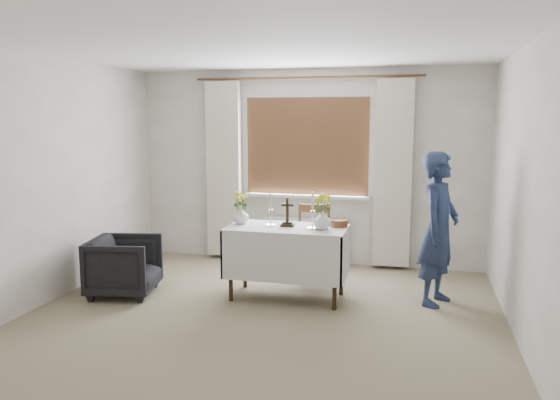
{
  "coord_description": "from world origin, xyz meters",
  "views": [
    {
      "loc": [
        1.38,
        -4.4,
        1.87
      ],
      "look_at": [
        0.07,
        0.79,
        1.07
      ],
      "focal_mm": 35.0,
      "sensor_mm": 36.0,
      "label": 1
    }
  ],
  "objects_px": {
    "flower_vase_left": "(241,215)",
    "flower_vase_right": "(322,220)",
    "wooden_chair": "(314,243)",
    "armchair": "(124,266)",
    "altar_table": "(287,263)",
    "wooden_cross": "(287,212)",
    "person": "(439,229)"
  },
  "relations": [
    {
      "from": "wooden_chair",
      "to": "armchair",
      "type": "height_order",
      "value": "wooden_chair"
    },
    {
      "from": "person",
      "to": "flower_vase_left",
      "type": "relative_size",
      "value": 8.62
    },
    {
      "from": "armchair",
      "to": "wooden_cross",
      "type": "xyz_separation_m",
      "value": [
        1.71,
        0.35,
        0.6
      ]
    },
    {
      "from": "armchair",
      "to": "flower_vase_left",
      "type": "xyz_separation_m",
      "value": [
        1.19,
        0.37,
        0.54
      ]
    },
    {
      "from": "flower_vase_left",
      "to": "armchair",
      "type": "bearing_deg",
      "value": -162.76
    },
    {
      "from": "person",
      "to": "wooden_chair",
      "type": "bearing_deg",
      "value": 89.99
    },
    {
      "from": "flower_vase_left",
      "to": "flower_vase_right",
      "type": "bearing_deg",
      "value": -6.21
    },
    {
      "from": "altar_table",
      "to": "person",
      "type": "bearing_deg",
      "value": 8.01
    },
    {
      "from": "wooden_cross",
      "to": "flower_vase_left",
      "type": "bearing_deg",
      "value": 172.96
    },
    {
      "from": "altar_table",
      "to": "flower_vase_right",
      "type": "xyz_separation_m",
      "value": [
        0.38,
        -0.04,
        0.48
      ]
    },
    {
      "from": "altar_table",
      "to": "wooden_chair",
      "type": "distance_m",
      "value": 0.76
    },
    {
      "from": "person",
      "to": "wooden_cross",
      "type": "height_order",
      "value": "person"
    },
    {
      "from": "person",
      "to": "flower_vase_right",
      "type": "distance_m",
      "value": 1.17
    },
    {
      "from": "wooden_cross",
      "to": "wooden_chair",
      "type": "bearing_deg",
      "value": 73.07
    },
    {
      "from": "armchair",
      "to": "flower_vase_right",
      "type": "bearing_deg",
      "value": -93.49
    },
    {
      "from": "wooden_chair",
      "to": "wooden_cross",
      "type": "distance_m",
      "value": 0.86
    },
    {
      "from": "wooden_chair",
      "to": "flower_vase_right",
      "type": "distance_m",
      "value": 0.91
    },
    {
      "from": "wooden_chair",
      "to": "person",
      "type": "xyz_separation_m",
      "value": [
        1.37,
        -0.53,
        0.34
      ]
    },
    {
      "from": "person",
      "to": "flower_vase_left",
      "type": "xyz_separation_m",
      "value": [
        -2.04,
        -0.16,
        0.08
      ]
    },
    {
      "from": "wooden_chair",
      "to": "flower_vase_left",
      "type": "xyz_separation_m",
      "value": [
        -0.67,
        -0.68,
        0.41
      ]
    },
    {
      "from": "armchair",
      "to": "person",
      "type": "bearing_deg",
      "value": -91.65
    },
    {
      "from": "altar_table",
      "to": "flower_vase_left",
      "type": "bearing_deg",
      "value": 173.8
    },
    {
      "from": "flower_vase_right",
      "to": "wooden_chair",
      "type": "bearing_deg",
      "value": 106.17
    },
    {
      "from": "armchair",
      "to": "wooden_cross",
      "type": "distance_m",
      "value": 1.84
    },
    {
      "from": "flower_vase_left",
      "to": "flower_vase_right",
      "type": "xyz_separation_m",
      "value": [
        0.9,
        -0.1,
        0.0
      ]
    },
    {
      "from": "flower_vase_left",
      "to": "wooden_chair",
      "type": "bearing_deg",
      "value": 45.34
    },
    {
      "from": "altar_table",
      "to": "armchair",
      "type": "distance_m",
      "value": 1.75
    },
    {
      "from": "flower_vase_right",
      "to": "wooden_cross",
      "type": "bearing_deg",
      "value": 168.91
    },
    {
      "from": "wooden_chair",
      "to": "armchair",
      "type": "xyz_separation_m",
      "value": [
        -1.87,
        -1.05,
        -0.12
      ]
    },
    {
      "from": "person",
      "to": "armchair",
      "type": "bearing_deg",
      "value": 120.29
    },
    {
      "from": "flower_vase_left",
      "to": "flower_vase_right",
      "type": "distance_m",
      "value": 0.91
    },
    {
      "from": "altar_table",
      "to": "armchair",
      "type": "relative_size",
      "value": 1.8
    }
  ]
}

